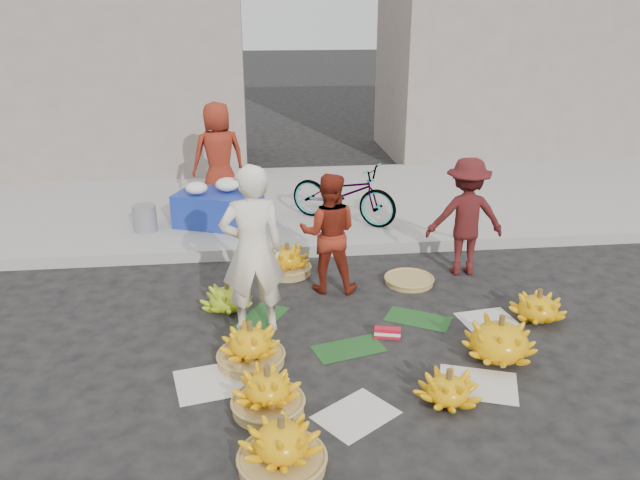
{
  "coord_description": "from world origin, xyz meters",
  "views": [
    {
      "loc": [
        -0.95,
        -5.23,
        3.03
      ],
      "look_at": [
        -0.25,
        0.86,
        0.7
      ],
      "focal_mm": 35.0,
      "sensor_mm": 36.0,
      "label": 1
    }
  ],
  "objects": [
    {
      "name": "banana_bunch_4",
      "position": [
        1.22,
        -0.52,
        0.2
      ],
      "size": [
        0.74,
        0.74,
        0.44
      ],
      "rotation": [
        0.0,
        0.0,
        -0.02
      ],
      "color": "#F4B40C",
      "rests_on": "ground"
    },
    {
      "name": "vendor_red",
      "position": [
        -0.12,
        1.13,
        0.67
      ],
      "size": [
        0.74,
        0.62,
        1.35
      ],
      "primitive_type": "imported",
      "rotation": [
        0.0,
        0.0,
        2.96
      ],
      "color": "maroon",
      "rests_on": "ground"
    },
    {
      "name": "bicycle",
      "position": [
        0.34,
        3.1,
        0.54
      ],
      "size": [
        1.37,
        1.64,
        0.84
      ],
      "primitive_type": "imported",
      "rotation": [
        0.0,
        0.0,
        0.97
      ],
      "color": "gray",
      "rests_on": "sidewalk"
    },
    {
      "name": "banana_bunch_3",
      "position": [
        0.56,
        -1.11,
        0.13
      ],
      "size": [
        0.51,
        0.51,
        0.31
      ],
      "rotation": [
        0.0,
        0.0,
        0.09
      ],
      "color": "#F4B40C",
      "rests_on": "ground"
    },
    {
      "name": "sidewalk",
      "position": [
        0.0,
        4.3,
        0.06
      ],
      "size": [
        40.0,
        4.0,
        0.12
      ],
      "primitive_type": "cube",
      "color": "#98948F",
      "rests_on": "ground"
    },
    {
      "name": "building_left",
      "position": [
        -4.0,
        7.2,
        2.0
      ],
      "size": [
        6.0,
        3.0,
        4.0
      ],
      "primitive_type": "cube",
      "color": "gray",
      "rests_on": "sidewalk"
    },
    {
      "name": "building_right",
      "position": [
        4.5,
        7.7,
        2.5
      ],
      "size": [
        5.0,
        3.0,
        5.0
      ],
      "primitive_type": "cube",
      "color": "gray",
      "rests_on": "sidewalk"
    },
    {
      "name": "banana_bunch_6",
      "position": [
        -1.24,
        0.73,
        0.14
      ],
      "size": [
        0.66,
        0.66,
        0.33
      ],
      "rotation": [
        0.0,
        0.0,
        -0.34
      ],
      "color": "#7AA317",
      "rests_on": "ground"
    },
    {
      "name": "banana_bunch_5",
      "position": [
        1.9,
        0.15,
        0.15
      ],
      "size": [
        0.64,
        0.64,
        0.34
      ],
      "rotation": [
        0.0,
        0.0,
        0.2
      ],
      "color": "#F4B40C",
      "rests_on": "ground"
    },
    {
      "name": "banana_bunch_2",
      "position": [
        -0.81,
        -1.72,
        0.18
      ],
      "size": [
        0.69,
        0.69,
        0.43
      ],
      "rotation": [
        0.0,
        0.0,
        -0.37
      ],
      "color": "olive",
      "rests_on": "ground"
    },
    {
      "name": "flower_table",
      "position": [
        -1.4,
        3.15,
        0.39
      ],
      "size": [
        1.3,
        1.06,
        0.65
      ],
      "rotation": [
        0.0,
        0.0,
        -0.38
      ],
      "color": "navy",
      "rests_on": "sidewalk"
    },
    {
      "name": "banana_bunch_1",
      "position": [
        -0.88,
        -1.06,
        0.17
      ],
      "size": [
        0.57,
        0.57,
        0.41
      ],
      "rotation": [
        0.0,
        0.0,
        0.16
      ],
      "color": "olive",
      "rests_on": "ground"
    },
    {
      "name": "grey_bucket",
      "position": [
        -2.4,
        3.02,
        0.3
      ],
      "size": [
        0.32,
        0.32,
        0.36
      ],
      "primitive_type": "cylinder",
      "color": "slate",
      "rests_on": "sidewalk"
    },
    {
      "name": "banana_bunch_7",
      "position": [
        -0.55,
        1.61,
        0.16
      ],
      "size": [
        0.54,
        0.54,
        0.39
      ],
      "rotation": [
        0.0,
        0.0,
        -0.14
      ],
      "color": "olive",
      "rests_on": "ground"
    },
    {
      "name": "basket_spare",
      "position": [
        0.83,
        1.17,
        0.03
      ],
      "size": [
        0.71,
        0.71,
        0.06
      ],
      "primitive_type": "cylinder",
      "rotation": [
        0.0,
        0.0,
        0.38
      ],
      "color": "olive",
      "rests_on": "ground"
    },
    {
      "name": "ground",
      "position": [
        0.0,
        0.0,
        0.0
      ],
      "size": [
        80.0,
        80.0,
        0.0
      ],
      "primitive_type": "plane",
      "color": "black",
      "rests_on": "ground"
    },
    {
      "name": "man_striped",
      "position": [
        1.53,
        1.42,
        0.7
      ],
      "size": [
        0.95,
        0.59,
        1.4
      ],
      "primitive_type": "imported",
      "rotation": [
        0.0,
        0.0,
        3.06
      ],
      "color": "maroon",
      "rests_on": "ground"
    },
    {
      "name": "newspaper_scatter",
      "position": [
        0.0,
        -0.8,
        0.0
      ],
      "size": [
        3.2,
        1.8,
        0.0
      ],
      "primitive_type": null,
      "color": "silver",
      "rests_on": "ground"
    },
    {
      "name": "incense_stack",
      "position": [
        0.3,
        -0.04,
        0.06
      ],
      "size": [
        0.26,
        0.14,
        0.1
      ],
      "primitive_type": "cube",
      "rotation": [
        0.0,
        0.0,
        -0.25
      ],
      "color": "red",
      "rests_on": "ground"
    },
    {
      "name": "curb",
      "position": [
        0.0,
        2.2,
        0.07
      ],
      "size": [
        40.0,
        0.25,
        0.15
      ],
      "primitive_type": "cube",
      "color": "#98948F",
      "rests_on": "ground"
    },
    {
      "name": "banana_bunch_0",
      "position": [
        -1.01,
        -0.34,
        0.18
      ],
      "size": [
        0.59,
        0.59,
        0.42
      ],
      "rotation": [
        0.0,
        0.0,
        -0.03
      ],
      "color": "olive",
      "rests_on": "ground"
    },
    {
      "name": "flower_vendor",
      "position": [
        -1.41,
        3.94,
        0.92
      ],
      "size": [
        0.9,
        0.71,
        1.6
      ],
      "primitive_type": "imported",
      "rotation": [
        0.0,
        0.0,
        3.44
      ],
      "color": "maroon",
      "rests_on": "sidewalk"
    },
    {
      "name": "banana_leaves",
      "position": [
        -0.1,
        0.2,
        0.0
      ],
      "size": [
        2.0,
        1.0,
        0.0
      ],
      "primitive_type": null,
      "color": "#164219",
      "rests_on": "ground"
    },
    {
      "name": "vendor_cream",
      "position": [
        -0.96,
        0.29,
        0.84
      ],
      "size": [
        0.65,
        0.46,
        1.68
      ],
      "primitive_type": "imported",
      "rotation": [
        0.0,
        0.0,
        3.25
      ],
      "color": "white",
      "rests_on": "ground"
    }
  ]
}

